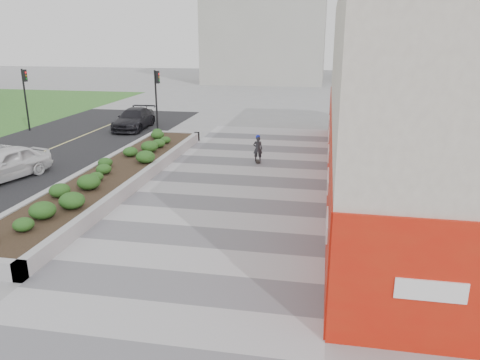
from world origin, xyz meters
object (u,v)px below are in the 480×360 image
object	(u,v)px
planter	(115,173)
car_white	(4,164)
traffic_signal_near	(157,93)
car_dark	(134,119)
traffic_signal_far	(25,90)
skateboarder	(258,149)

from	to	relation	value
planter	car_white	size ratio (longest dim) A/B	4.11
planter	traffic_signal_near	size ratio (longest dim) A/B	4.29
car_white	car_dark	size ratio (longest dim) A/B	0.90
car_white	car_dark	bearing A→B (deg)	101.30
car_dark	traffic_signal_near	bearing A→B (deg)	-34.39
planter	traffic_signal_far	bearing A→B (deg)	137.54
traffic_signal_far	car_white	distance (m)	12.32
car_dark	skateboarder	bearing A→B (deg)	-40.10
skateboarder	planter	bearing A→B (deg)	-155.55
traffic_signal_near	skateboarder	world-z (taller)	traffic_signal_near
planter	traffic_signal_far	size ratio (longest dim) A/B	4.29
skateboarder	car_dark	distance (m)	12.41
car_white	traffic_signal_far	bearing A→B (deg)	134.76
traffic_signal_far	skateboarder	bearing A→B (deg)	-18.31
planter	skateboarder	distance (m)	7.37
traffic_signal_far	skateboarder	size ratio (longest dim) A/B	2.84
planter	traffic_signal_far	world-z (taller)	traffic_signal_far
traffic_signal_near	car_dark	xyz separation A→B (m)	(-2.32, 1.41, -2.06)
planter	car_white	world-z (taller)	car_white
planter	traffic_signal_near	world-z (taller)	traffic_signal_near
traffic_signal_near	traffic_signal_far	xyz separation A→B (m)	(-9.20, -0.50, 0.00)
planter	car_white	bearing A→B (deg)	-172.69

